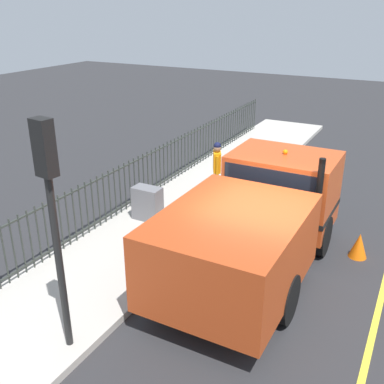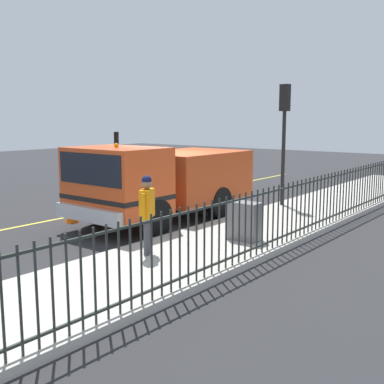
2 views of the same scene
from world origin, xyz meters
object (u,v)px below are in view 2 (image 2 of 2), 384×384
(work_truck, at_px, (158,178))
(utility_cabinet, at_px, (244,221))
(traffic_light_near, at_px, (284,120))
(worker_standing, at_px, (147,206))
(traffic_cone, at_px, (72,212))

(work_truck, height_order, utility_cabinet, work_truck)
(traffic_light_near, xyz_separation_m, utility_cabinet, (1.47, -4.70, -2.32))
(work_truck, relative_size, traffic_light_near, 1.50)
(worker_standing, bearing_deg, traffic_cone, 44.21)
(work_truck, xyz_separation_m, utility_cabinet, (3.36, -0.70, -0.69))
(traffic_light_near, bearing_deg, traffic_cone, 62.66)
(utility_cabinet, distance_m, traffic_cone, 5.38)
(traffic_cone, bearing_deg, work_truck, 38.55)
(worker_standing, height_order, traffic_light_near, traffic_light_near)
(work_truck, bearing_deg, worker_standing, 129.21)
(worker_standing, relative_size, traffic_cone, 2.77)
(worker_standing, bearing_deg, utility_cabinet, -50.30)
(traffic_light_near, distance_m, utility_cabinet, 5.45)
(work_truck, relative_size, traffic_cone, 9.65)
(work_truck, relative_size, utility_cabinet, 6.48)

